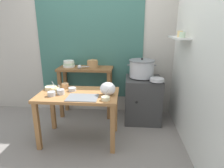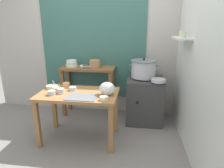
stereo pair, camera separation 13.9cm
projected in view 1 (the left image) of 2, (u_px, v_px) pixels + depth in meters
ground_plane at (90, 139)px, 2.92m from camera, size 9.00×9.00×0.00m
wall_back at (103, 43)px, 3.57m from camera, size 4.40×0.12×2.60m
wall_right at (193, 50)px, 2.62m from camera, size 0.30×3.20×2.60m
prep_table at (79, 101)px, 2.74m from camera, size 1.10×0.66×0.72m
back_shelf_table at (86, 80)px, 3.52m from camera, size 0.96×0.40×0.90m
stove_block at (143, 99)px, 3.41m from camera, size 0.60×0.61×0.78m
steamer_pot at (142, 68)px, 3.27m from camera, size 0.47×0.43×0.32m
clay_pot at (93, 64)px, 3.43m from camera, size 0.19×0.19×0.16m
bowl_stack_enamel at (69, 64)px, 3.49m from camera, size 0.21×0.21×0.12m
ladle at (80, 67)px, 3.35m from camera, size 0.29×0.09×0.07m
serving_tray at (83, 98)px, 2.54m from camera, size 0.40×0.28×0.01m
plastic_bag at (108, 89)px, 2.62m from camera, size 0.21×0.16×0.18m
wide_pan at (157, 80)px, 3.05m from camera, size 0.22×0.22×0.05m
prep_bowl_0 at (72, 89)px, 2.80m from camera, size 0.11×0.11×0.05m
prep_bowl_1 at (55, 90)px, 2.74m from camera, size 0.11×0.11×0.17m
prep_bowl_2 at (51, 94)px, 2.60m from camera, size 0.10×0.10×0.06m
prep_bowl_3 at (51, 88)px, 2.87m from camera, size 0.17×0.17×0.05m
prep_bowl_4 at (65, 85)px, 2.93m from camera, size 0.10×0.10×0.07m
prep_bowl_5 at (61, 92)px, 2.66m from camera, size 0.10×0.10×0.13m
prep_bowl_6 at (106, 98)px, 2.46m from camera, size 0.11×0.11×0.15m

